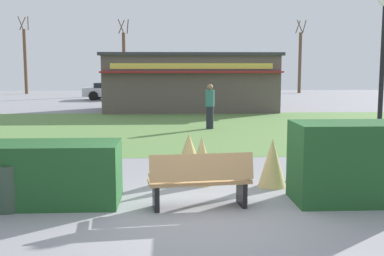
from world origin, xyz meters
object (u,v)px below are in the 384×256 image
at_px(food_kiosk, 190,82).
at_px(park_bench, 200,180).
at_px(lamppost_mid, 383,55).
at_px(person_strolling, 210,106).
at_px(parked_car_west_slot, 114,91).
at_px(tree_left_bg, 124,62).
at_px(tree_right_bg, 25,60).
at_px(trash_bin, 8,187).
at_px(tree_center_bg, 300,61).

bearing_deg(food_kiosk, park_bench, -92.05).
xyz_separation_m(lamppost_mid, person_strolling, (-3.86, 5.97, -1.77)).
bearing_deg(parked_car_west_slot, person_strolling, -71.63).
relative_size(lamppost_mid, tree_left_bg, 0.69).
height_order(person_strolling, tree_right_bg, tree_right_bg).
bearing_deg(trash_bin, food_kiosk, 78.15).
distance_m(food_kiosk, parked_car_west_slot, 9.82).
bearing_deg(tree_left_bg, parked_car_west_slot, -92.81).
bearing_deg(tree_right_bg, tree_left_bg, -16.09).
xyz_separation_m(trash_bin, food_kiosk, (3.79, 18.08, 1.14)).
bearing_deg(food_kiosk, parked_car_west_slot, 120.85).
distance_m(park_bench, parked_car_west_slot, 26.88).
height_order(tree_left_bg, tree_center_bg, tree_center_bg).
bearing_deg(tree_left_bg, tree_center_bg, 9.71).
relative_size(food_kiosk, person_strolling, 5.45).
bearing_deg(tree_right_bg, trash_bin, -74.35).
relative_size(park_bench, lamppost_mid, 0.42).
relative_size(park_bench, food_kiosk, 0.19).
height_order(lamppost_mid, person_strolling, lamppost_mid).
distance_m(parked_car_west_slot, tree_center_bg, 17.50).
distance_m(parked_car_west_slot, tree_right_bg, 11.66).
bearing_deg(tree_right_bg, parked_car_west_slot, -42.93).
height_order(food_kiosk, person_strolling, food_kiosk).
xyz_separation_m(park_bench, food_kiosk, (0.65, 18.13, 1.05)).
distance_m(park_bench, lamppost_mid, 6.85).
height_order(parked_car_west_slot, tree_right_bg, tree_right_bg).
xyz_separation_m(lamppost_mid, food_kiosk, (-4.26, 13.86, -1.11)).
bearing_deg(tree_left_bg, person_strolling, -76.58).
xyz_separation_m(lamppost_mid, tree_center_bg, (6.19, 30.16, 0.18)).
bearing_deg(trash_bin, tree_right_bg, 105.65).
distance_m(tree_left_bg, tree_right_bg, 8.99).
bearing_deg(park_bench, trash_bin, 179.12).
height_order(person_strolling, tree_left_bg, tree_left_bg).
xyz_separation_m(tree_left_bg, tree_right_bg, (-8.63, 2.49, 0.22)).
height_order(park_bench, tree_right_bg, tree_right_bg).
relative_size(food_kiosk, tree_center_bg, 1.45).
bearing_deg(food_kiosk, tree_center_bg, 57.34).
height_order(person_strolling, parked_car_west_slot, person_strolling).
distance_m(tree_right_bg, tree_center_bg, 23.83).
bearing_deg(trash_bin, park_bench, -0.88).
distance_m(park_bench, tree_left_bg, 32.16).
bearing_deg(tree_right_bg, park_bench, -69.63).
xyz_separation_m(food_kiosk, tree_right_bg, (-13.39, 16.18, 1.38)).
xyz_separation_m(person_strolling, tree_right_bg, (-13.78, 24.08, 2.05)).
bearing_deg(parked_car_west_slot, trash_bin, -87.35).
xyz_separation_m(lamppost_mid, parked_car_west_slot, (-9.27, 22.26, -1.99)).
bearing_deg(person_strolling, tree_left_bg, 82.94).
relative_size(park_bench, tree_center_bg, 0.28).
bearing_deg(park_bench, food_kiosk, 87.95).
relative_size(parked_car_west_slot, tree_left_bg, 0.71).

